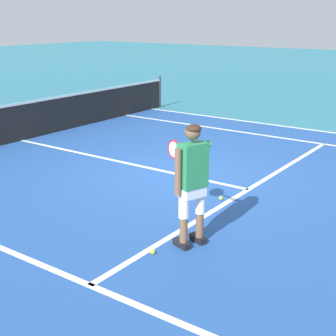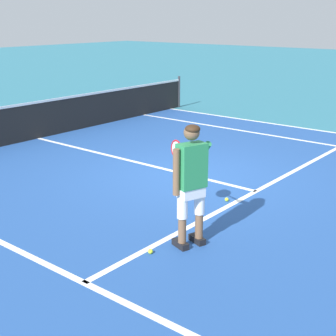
% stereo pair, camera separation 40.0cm
% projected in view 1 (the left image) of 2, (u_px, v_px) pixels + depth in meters
% --- Properties ---
extents(ground_plane, '(80.00, 80.00, 0.00)m').
position_uv_depth(ground_plane, '(180.00, 175.00, 9.82)').
color(ground_plane, teal).
extents(court_inner_surface, '(10.98, 11.22, 0.00)m').
position_uv_depth(court_inner_surface, '(202.00, 180.00, 9.53)').
color(court_inner_surface, '#234C93').
rests_on(court_inner_surface, ground).
extents(line_service, '(8.23, 0.10, 0.01)m').
position_uv_depth(line_service, '(248.00, 189.00, 8.98)').
color(line_service, white).
rests_on(line_service, ground).
extents(line_centre_service, '(0.10, 6.40, 0.01)m').
position_uv_depth(line_centre_service, '(116.00, 161.00, 10.75)').
color(line_centre_service, white).
rests_on(line_centre_service, ground).
extents(line_singles_left, '(0.10, 10.82, 0.01)m').
position_uv_depth(line_singles_left, '(34.00, 262.00, 6.33)').
color(line_singles_left, white).
rests_on(line_singles_left, ground).
extents(line_singles_right, '(0.10, 10.82, 0.01)m').
position_uv_depth(line_singles_right, '(286.00, 138.00, 12.72)').
color(line_singles_right, white).
rests_on(line_singles_right, ground).
extents(line_doubles_right, '(0.10, 10.82, 0.01)m').
position_uv_depth(line_doubles_right, '(305.00, 129.00, 13.79)').
color(line_doubles_right, white).
rests_on(line_doubles_right, ground).
extents(tennis_net, '(11.96, 0.08, 1.07)m').
position_uv_depth(tennis_net, '(20.00, 121.00, 12.38)').
color(tennis_net, '#333338').
rests_on(tennis_net, ground).
extents(tennis_player, '(0.91, 1.02, 1.71)m').
position_uv_depth(tennis_player, '(192.00, 177.00, 6.53)').
color(tennis_player, black).
rests_on(tennis_player, ground).
extents(tennis_ball_near_feet, '(0.07, 0.07, 0.07)m').
position_uv_depth(tennis_ball_near_feet, '(153.00, 252.00, 6.54)').
color(tennis_ball_near_feet, '#CCE02D').
rests_on(tennis_ball_near_feet, ground).
extents(tennis_ball_by_baseline, '(0.07, 0.07, 0.07)m').
position_uv_depth(tennis_ball_by_baseline, '(221.00, 198.00, 8.46)').
color(tennis_ball_by_baseline, '#CCE02D').
rests_on(tennis_ball_by_baseline, ground).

